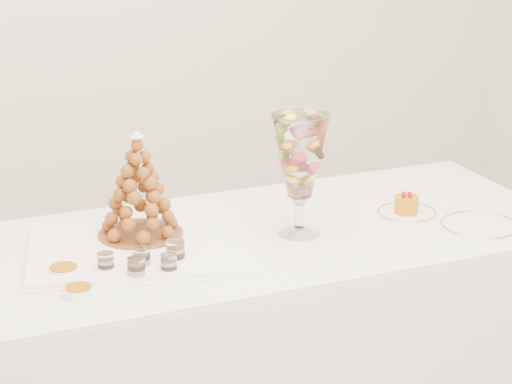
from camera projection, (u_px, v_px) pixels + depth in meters
name	position (u px, v px, depth m)	size (l,w,h in m)	color
buffet_table	(238.00, 353.00, 3.26)	(2.18, 0.93, 0.82)	white
lace_tray	(139.00, 248.00, 3.01)	(0.65, 0.49, 0.02)	white
macaron_vase	(300.00, 157.00, 3.08)	(0.18, 0.18, 0.39)	white
cake_plate	(407.00, 213.00, 3.32)	(0.20, 0.20, 0.01)	white
spare_plate	(480.00, 226.00, 3.20)	(0.26, 0.26, 0.01)	white
verrine_a	(106.00, 264.00, 2.85)	(0.05, 0.05, 0.06)	white
verrine_b	(142.00, 259.00, 2.87)	(0.05, 0.05, 0.07)	white
verrine_c	(175.00, 252.00, 2.91)	(0.06, 0.06, 0.08)	white
verrine_d	(137.00, 270.00, 2.80)	(0.05, 0.05, 0.07)	white
verrine_e	(169.00, 265.00, 2.83)	(0.05, 0.05, 0.06)	white
ramekin_back	(64.00, 272.00, 2.83)	(0.09, 0.09, 0.03)	white
ramekin_front	(79.00, 292.00, 2.71)	(0.08, 0.08, 0.03)	white
croquembouche	(139.00, 185.00, 3.04)	(0.26, 0.26, 0.33)	brown
mousse_cake	(406.00, 204.00, 3.30)	(0.08, 0.08, 0.07)	#C16409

